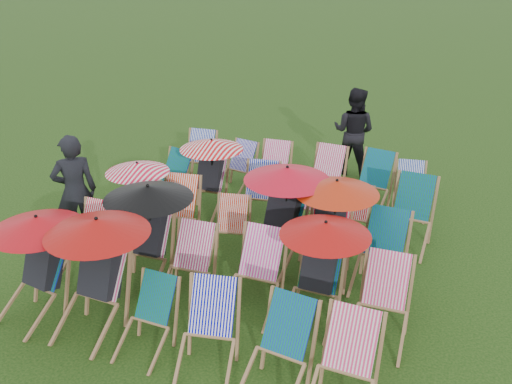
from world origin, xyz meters
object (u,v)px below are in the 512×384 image
(deckchair_29, at_px, (410,191))
(person_rear, at_px, (354,132))
(person_left, at_px, (75,192))
(deckchair_5, at_px, (344,370))
(deckchair_0, at_px, (35,265))

(deckchair_29, xyz_separation_m, person_rear, (-1.30, 1.42, 0.45))
(person_left, bearing_deg, deckchair_29, 168.89)
(deckchair_29, bearing_deg, deckchair_5, -99.16)
(deckchair_29, distance_m, person_rear, 1.97)
(deckchair_29, bearing_deg, deckchair_0, -139.35)
(person_left, bearing_deg, deckchair_5, 114.20)
(deckchair_5, distance_m, person_rear, 6.28)
(person_left, xyz_separation_m, person_rear, (3.23, 4.31, -0.02))
(deckchair_0, xyz_separation_m, deckchair_5, (3.86, -0.18, -0.23))
(deckchair_0, distance_m, person_rear, 6.51)
(deckchair_5, height_order, person_left, person_left)
(deckchair_0, distance_m, person_left, 1.78)
(deckchair_0, xyz_separation_m, person_left, (-0.64, 1.65, 0.18))
(deckchair_0, height_order, person_left, person_left)
(deckchair_0, distance_m, deckchair_5, 3.87)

